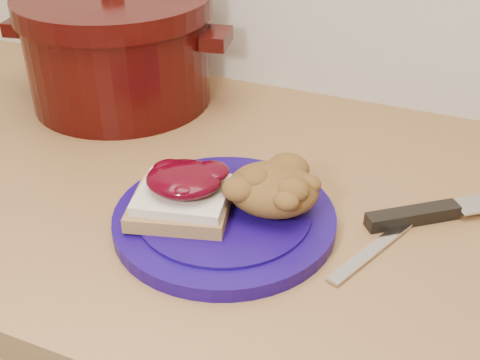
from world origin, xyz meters
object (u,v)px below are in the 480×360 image
at_px(chef_knife, 444,210).
at_px(pepper_grinder, 100,55).
at_px(butter_knife, 384,241).
at_px(dutch_oven, 118,48).
at_px(plate, 225,219).

bearing_deg(chef_knife, pepper_grinder, 128.76).
xyz_separation_m(butter_knife, dutch_oven, (-0.45, 0.20, 0.08)).
xyz_separation_m(plate, chef_knife, (0.22, 0.11, 0.00)).
xyz_separation_m(plate, dutch_oven, (-0.28, 0.24, 0.08)).
height_order(plate, pepper_grinder, pepper_grinder).
height_order(butter_knife, dutch_oven, dutch_oven).
distance_m(butter_knife, dutch_oven, 0.50).
relative_size(plate, butter_knife, 1.36).
relative_size(plate, chef_knife, 1.00).
height_order(plate, dutch_oven, dutch_oven).
relative_size(chef_knife, dutch_oven, 0.71).
relative_size(chef_knife, pepper_grinder, 1.85).
xyz_separation_m(dutch_oven, pepper_grinder, (-0.04, 0.00, -0.02)).
bearing_deg(pepper_grinder, plate, -37.02).
height_order(dutch_oven, pepper_grinder, dutch_oven).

